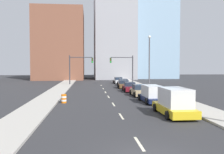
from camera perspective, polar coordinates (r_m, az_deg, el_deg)
sidewalk_left at (r=58.40m, az=-10.23°, el=-1.33°), size 3.05×94.96×0.16m
sidewalk_right at (r=59.07m, az=4.39°, el=-1.25°), size 3.05×94.96×0.16m
lane_stripe_at_2m at (r=13.48m, az=6.22°, el=-14.88°), size 0.16×2.40×0.01m
lane_stripe_at_9m at (r=20.20m, az=2.13°, el=-8.95°), size 0.16×2.40×0.01m
lane_stripe_at_15m at (r=26.23m, az=0.34°, el=-6.27°), size 0.16×2.40×0.01m
lane_stripe_at_22m at (r=32.63m, az=-0.82°, el=-4.52°), size 0.16×2.40×0.01m
lane_stripe_at_27m at (r=38.16m, az=-1.50°, el=-3.48°), size 0.16×2.40×0.01m
lane_stripe_at_33m at (r=44.06m, az=-2.04°, el=-2.66°), size 0.16×2.40×0.01m
lane_stripe_at_40m at (r=51.13m, az=-2.52°, el=-1.93°), size 0.16×2.40×0.01m
building_brick_left at (r=76.54m, az=-11.79°, el=7.16°), size 14.00×16.00×20.39m
building_office_center at (r=80.86m, az=0.29°, el=9.67°), size 12.00×20.00×27.98m
building_glass_right at (r=87.79m, az=8.89°, el=12.33°), size 13.00×20.00×37.84m
traffic_signal_left at (r=52.73m, az=-8.08°, el=2.61°), size 5.02×0.35×6.21m
traffic_signal_right at (r=53.29m, az=3.20°, el=2.63°), size 5.02×0.35×6.21m
traffic_barrel at (r=27.62m, az=-10.95°, el=-4.88°), size 0.56×0.56×0.95m
street_lamp at (r=41.58m, az=8.53°, el=4.13°), size 0.44×0.44×9.00m
box_truck_yellow at (r=21.01m, az=14.07°, el=-5.67°), size 2.42×5.67×2.24m
box_truck_navy at (r=27.81m, az=9.10°, el=-3.92°), size 2.30×5.31×1.90m
sedan_tan at (r=33.54m, az=6.31°, el=-3.14°), size 2.20×4.58×1.53m
sedan_maroon at (r=39.12m, az=4.04°, el=-2.34°), size 2.16×4.74×1.48m
sedan_brown at (r=44.90m, az=2.71°, el=-1.72°), size 2.30×4.43×1.47m
sedan_silver at (r=50.41m, az=2.55°, el=-1.28°), size 2.21×4.40×1.38m
sedan_white at (r=56.81m, az=1.46°, el=-0.83°), size 2.14×4.61×1.41m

